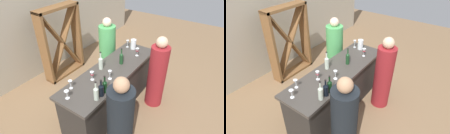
% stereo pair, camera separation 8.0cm
% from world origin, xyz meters
% --- Properties ---
extents(ground_plane, '(12.00, 12.00, 0.00)m').
position_xyz_m(ground_plane, '(0.00, 0.00, 0.00)').
color(ground_plane, '#846647').
extents(back_wall, '(8.00, 0.10, 2.80)m').
position_xyz_m(back_wall, '(0.00, 2.20, 1.40)').
color(back_wall, '#B2A893').
rests_on(back_wall, ground).
extents(bar_counter, '(2.24, 0.69, 0.91)m').
position_xyz_m(bar_counter, '(0.00, 0.00, 0.46)').
color(bar_counter, '#2A2723').
rests_on(bar_counter, ground).
extents(wine_rack, '(1.06, 0.28, 1.69)m').
position_xyz_m(wine_rack, '(0.33, 1.65, 0.84)').
color(wine_rack, brown).
rests_on(wine_rack, ground).
extents(wine_bottle_leftmost_clear_pale, '(0.07, 0.07, 0.31)m').
position_xyz_m(wine_bottle_leftmost_clear_pale, '(-0.76, -0.25, 1.03)').
color(wine_bottle_leftmost_clear_pale, '#B7C6B2').
rests_on(wine_bottle_leftmost_clear_pale, bar_counter).
extents(wine_bottle_second_left_near_black, '(0.08, 0.08, 0.28)m').
position_xyz_m(wine_bottle_second_left_near_black, '(-0.65, -0.26, 1.01)').
color(wine_bottle_second_left_near_black, black).
rests_on(wine_bottle_second_left_near_black, bar_counter).
extents(wine_bottle_center_dark_green, '(0.07, 0.07, 0.29)m').
position_xyz_m(wine_bottle_center_dark_green, '(-0.56, -0.25, 1.02)').
color(wine_bottle_center_dark_green, black).
rests_on(wine_bottle_center_dark_green, bar_counter).
extents(wine_bottle_second_right_clear_pale, '(0.08, 0.08, 0.34)m').
position_xyz_m(wine_bottle_second_right_clear_pale, '(-0.09, 0.18, 1.04)').
color(wine_bottle_second_right_clear_pale, '#B7C6B2').
rests_on(wine_bottle_second_right_clear_pale, bar_counter).
extents(wine_bottle_rightmost_olive_green, '(0.07, 0.07, 0.32)m').
position_xyz_m(wine_bottle_rightmost_olive_green, '(0.26, -0.03, 1.03)').
color(wine_bottle_rightmost_olive_green, '#193D1E').
rests_on(wine_bottle_rightmost_olive_green, bar_counter).
extents(wine_glass_near_left, '(0.07, 0.07, 0.16)m').
position_xyz_m(wine_glass_near_left, '(0.68, -0.13, 1.02)').
color(wine_glass_near_left, white).
rests_on(wine_glass_near_left, bar_counter).
extents(wine_glass_near_center, '(0.07, 0.07, 0.16)m').
position_xyz_m(wine_glass_near_center, '(-0.25, -0.13, 1.02)').
color(wine_glass_near_center, white).
rests_on(wine_glass_near_center, bar_counter).
extents(wine_glass_near_right, '(0.06, 0.06, 0.16)m').
position_xyz_m(wine_glass_near_right, '(-0.43, 0.10, 1.01)').
color(wine_glass_near_right, white).
rests_on(wine_glass_near_right, bar_counter).
extents(wine_glass_far_left, '(0.07, 0.07, 0.14)m').
position_xyz_m(wine_glass_far_left, '(-0.98, 0.11, 1.00)').
color(wine_glass_far_left, white).
rests_on(wine_glass_far_left, bar_counter).
extents(wine_glass_far_center, '(0.06, 0.06, 0.16)m').
position_xyz_m(wine_glass_far_center, '(0.90, 0.21, 1.02)').
color(wine_glass_far_center, white).
rests_on(wine_glass_far_center, bar_counter).
extents(wine_glass_far_right, '(0.07, 0.07, 0.15)m').
position_xyz_m(wine_glass_far_right, '(-0.79, 0.23, 1.01)').
color(wine_glass_far_right, white).
rests_on(wine_glass_far_right, bar_counter).
extents(water_pitcher, '(0.11, 0.11, 0.21)m').
position_xyz_m(water_pitcher, '(0.90, 0.08, 1.01)').
color(water_pitcher, silver).
rests_on(water_pitcher, bar_counter).
extents(person_left_guest, '(0.42, 0.42, 1.47)m').
position_xyz_m(person_left_guest, '(0.60, -0.63, 0.68)').
color(person_left_guest, maroon).
rests_on(person_left_guest, ground).
extents(person_center_guest, '(0.46, 0.46, 1.43)m').
position_xyz_m(person_center_guest, '(-0.72, -0.64, 0.65)').
color(person_center_guest, black).
rests_on(person_center_guest, ground).
extents(person_right_guest, '(0.37, 0.37, 1.51)m').
position_xyz_m(person_right_guest, '(0.77, 0.66, 0.69)').
color(person_right_guest, '#4CA559').
rests_on(person_right_guest, ground).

